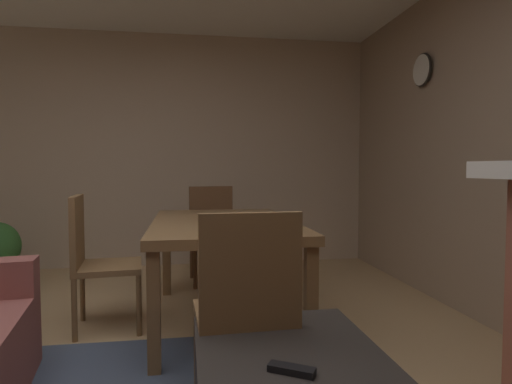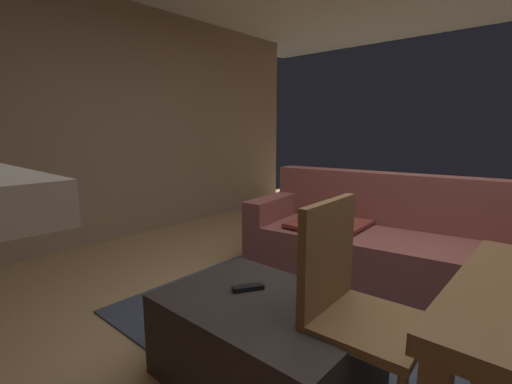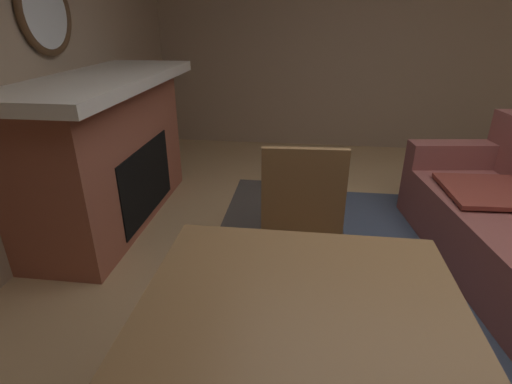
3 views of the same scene
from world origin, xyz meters
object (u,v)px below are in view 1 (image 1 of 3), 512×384
(wall_clock, at_px, (422,70))
(tv_remote, at_px, (292,370))
(dining_table, at_px, (223,231))
(dining_chair_north, at_px, (94,254))
(small_dog, at_px, (309,333))
(dining_chair_west, at_px, (246,300))
(dining_chair_east, at_px, (212,228))

(wall_clock, bearing_deg, tv_remote, 142.31)
(dining_table, xyz_separation_m, dining_chair_north, (-0.01, 0.89, -0.14))
(tv_remote, relative_size, small_dog, 0.30)
(dining_chair_west, bearing_deg, dining_chair_east, 0.25)
(tv_remote, xyz_separation_m, dining_chair_west, (0.51, 0.08, 0.09))
(dining_chair_west, distance_m, wall_clock, 2.87)
(dining_chair_north, xyz_separation_m, wall_clock, (0.50, -2.68, 1.45))
(dining_chair_west, distance_m, small_dog, 0.69)
(small_dog, bearing_deg, dining_table, 28.33)
(dining_chair_east, xyz_separation_m, small_dog, (-1.99, -0.43, -0.34))
(small_dog, xyz_separation_m, wall_clock, (1.27, -1.38, 1.79))
(tv_remote, xyz_separation_m, dining_chair_north, (1.71, 0.98, 0.09))
(tv_remote, relative_size, dining_chair_east, 0.17)
(wall_clock, bearing_deg, dining_chair_west, 133.51)
(dining_chair_north, relative_size, dining_chair_west, 1.00)
(small_dog, height_order, wall_clock, wall_clock)
(dining_table, distance_m, dining_chair_north, 0.90)
(dining_chair_east, relative_size, small_dog, 1.74)
(dining_chair_north, relative_size, wall_clock, 3.20)
(dining_chair_north, height_order, small_dog, dining_chair_north)
(tv_remote, height_order, dining_chair_west, dining_chair_west)
(wall_clock, bearing_deg, dining_chair_north, 100.51)
(tv_remote, height_order, wall_clock, wall_clock)
(small_dog, bearing_deg, dining_chair_west, 136.44)
(dining_table, xyz_separation_m, small_dog, (-0.78, -0.42, -0.48))
(tv_remote, xyz_separation_m, small_dog, (0.95, -0.33, -0.25))
(dining_chair_west, bearing_deg, small_dog, -43.56)
(dining_table, bearing_deg, wall_clock, -74.77)
(dining_table, height_order, dining_chair_east, dining_chair_east)
(wall_clock, bearing_deg, dining_chair_east, 68.14)
(tv_remote, relative_size, dining_chair_north, 0.17)
(dining_table, distance_m, dining_chair_east, 1.22)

